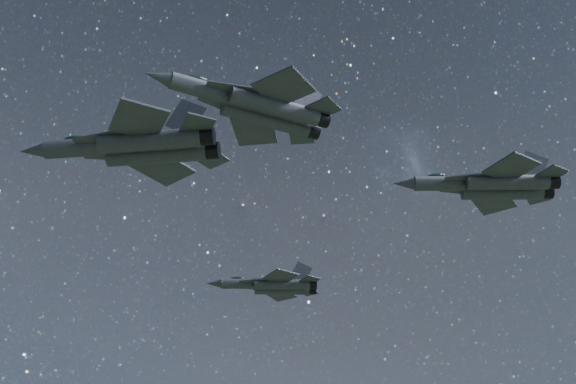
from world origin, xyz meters
name	(u,v)px	position (x,y,z in m)	size (l,w,h in m)	color
jet_lead	(138,146)	(-13.54, -6.79, 143.24)	(19.04, 12.50, 4.90)	#2C2F37
jet_left	(273,285)	(7.32, 20.90, 143.78)	(15.30, 10.32, 3.86)	#2C2F37
jet_right	(256,106)	(-5.15, -16.92, 142.10)	(15.88, 11.09, 4.00)	#2C2F37
jet_slot	(491,185)	(24.04, -5.87, 146.61)	(18.36, 12.33, 4.64)	#2C2F37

